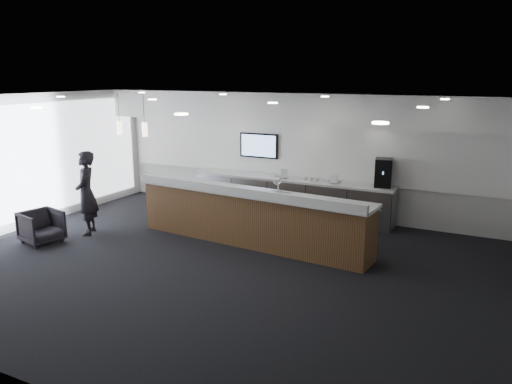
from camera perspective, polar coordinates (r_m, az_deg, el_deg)
The scene contains 25 objects.
ground at distance 9.28m, azimuth -5.01°, elevation -8.32°, with size 10.00×10.00×0.00m, color black.
ceiling at distance 8.63m, azimuth -5.42°, elevation 10.51°, with size 10.00×8.00×0.02m, color black.
back_wall at distance 12.34m, azimuth 4.70°, elevation 4.38°, with size 10.00×0.02×3.00m, color silver.
left_wall at distance 12.21m, azimuth -25.56°, elevation 3.01°, with size 0.02×8.00×3.00m, color silver.
soffit_bulkhead at distance 11.80m, azimuth 3.97°, elevation 9.60°, with size 10.00×0.90×0.70m, color white.
alcove_panel at distance 12.30m, azimuth 4.66°, elevation 4.83°, with size 9.80×0.06×1.40m, color white.
window_blinds_wall at distance 12.18m, azimuth -25.44°, elevation 3.00°, with size 0.04×7.36×2.55m, color silver.
back_credenza at distance 12.22m, azimuth 3.97°, elevation -0.59°, with size 5.06×0.66×0.95m.
wall_tv at distance 12.65m, azimuth 0.34°, elevation 5.33°, with size 1.05×0.08×0.62m.
pendant_left at distance 10.76m, azimuth -13.97°, elevation 6.74°, with size 0.12×0.12×0.30m, color #FFEBC6.
pendant_right at distance 11.23m, azimuth -16.70°, elevation 6.83°, with size 0.12×0.12×0.30m, color #FFEBC6.
ceiling_can_lights at distance 8.63m, azimuth -5.42°, elevation 10.31°, with size 7.00×5.00×0.02m, color white, non-canonical shape.
service_counter at distance 10.20m, azimuth -0.63°, elevation -2.82°, with size 5.23×1.27×1.49m.
coffee_machine at distance 11.47m, azimuth 14.35°, elevation 2.14°, with size 0.44×0.52×0.64m.
info_sign_left at distance 12.07m, azimuth 3.27°, elevation 2.13°, with size 0.17×0.02×0.24m, color white.
info_sign_right at distance 11.59m, azimuth 8.93°, elevation 1.46°, with size 0.17×0.02×0.22m, color white.
armchair at distance 11.24m, azimuth -23.32°, elevation -3.67°, with size 0.72×0.74×0.68m, color black.
lounge_guest at distance 11.35m, azimuth -18.82°, elevation -0.12°, with size 0.67×0.44×1.82m, color black.
cup_0 at distance 11.64m, azimuth 9.50°, elevation 1.14°, with size 0.09×0.09×0.08m, color white.
cup_1 at distance 11.68m, azimuth 8.85°, elevation 1.21°, with size 0.09×0.09×0.08m, color white.
cup_2 at distance 11.72m, azimuth 8.20°, elevation 1.28°, with size 0.09×0.09×0.08m, color white.
cup_3 at distance 11.77m, azimuth 7.56°, elevation 1.34°, with size 0.09×0.09×0.08m, color white.
cup_4 at distance 11.81m, azimuth 6.92°, elevation 1.41°, with size 0.09×0.09×0.08m, color white.
cup_5 at distance 11.86m, azimuth 6.28°, elevation 1.48°, with size 0.09×0.09×0.08m, color white.
cup_6 at distance 11.91m, azimuth 5.65°, elevation 1.54°, with size 0.09×0.09×0.08m, color white.
Camera 1 is at (4.60, -7.29, 3.43)m, focal length 35.00 mm.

